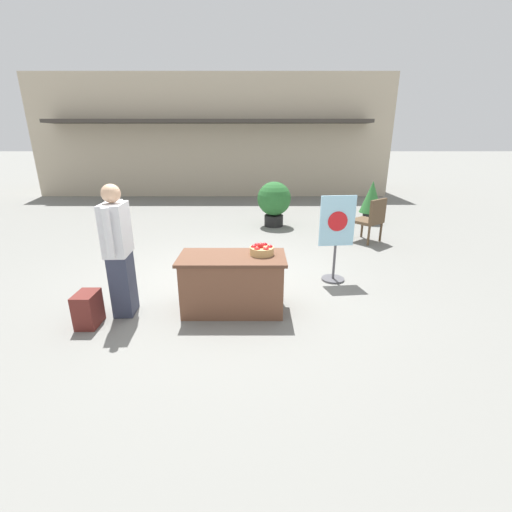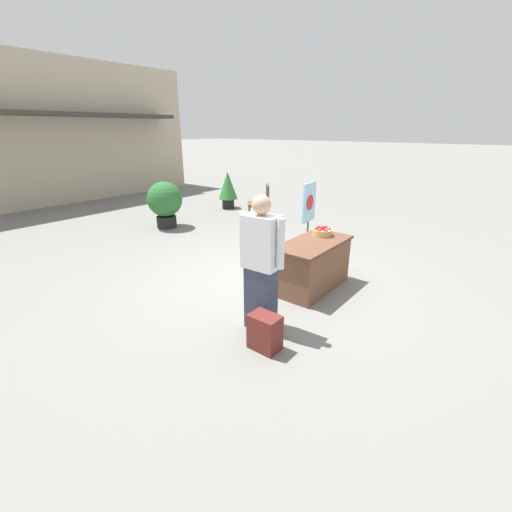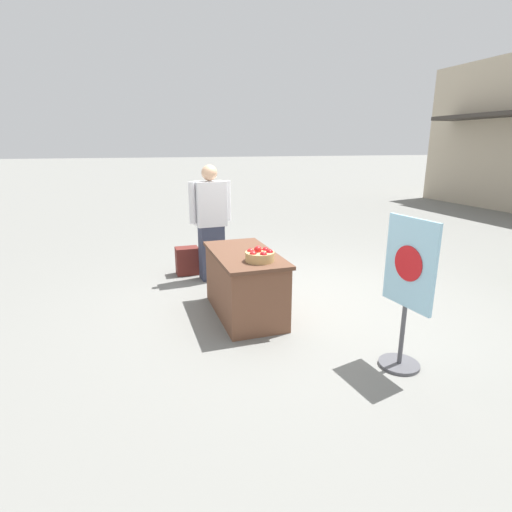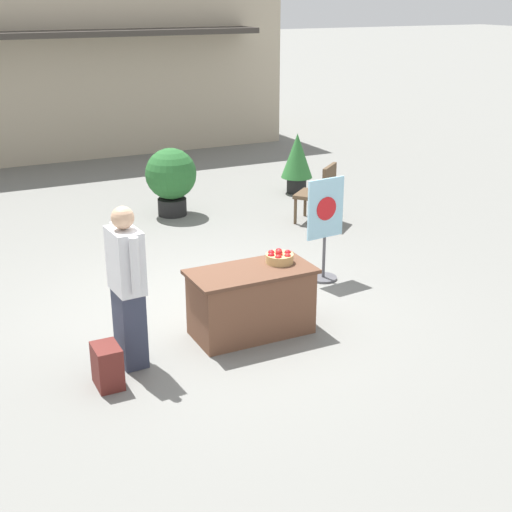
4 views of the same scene
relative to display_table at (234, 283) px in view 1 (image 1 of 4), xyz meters
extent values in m
plane|color=slate|center=(-0.23, 0.69, -0.38)|extent=(120.00, 120.00, 0.00)
cube|color=#B7A88E|center=(-1.38, 11.45, 1.83)|extent=(13.54, 4.06, 4.41)
cube|color=#38332D|center=(-1.38, 8.97, 2.36)|extent=(11.51, 0.90, 0.12)
cube|color=brown|center=(0.00, 0.00, -0.02)|extent=(1.27, 0.64, 0.71)
cube|color=brown|center=(0.00, 0.00, 0.35)|extent=(1.35, 0.68, 0.04)
cylinder|color=tan|center=(0.38, 0.06, 0.42)|extent=(0.31, 0.31, 0.10)
sphere|color=red|center=(0.48, 0.06, 0.46)|extent=(0.08, 0.08, 0.08)
sphere|color=#A30F14|center=(0.42, 0.15, 0.46)|extent=(0.08, 0.08, 0.08)
sphere|color=red|center=(0.32, 0.14, 0.46)|extent=(0.08, 0.08, 0.08)
sphere|color=red|center=(0.27, 0.06, 0.46)|extent=(0.08, 0.08, 0.08)
sphere|color=red|center=(0.32, -0.02, 0.46)|extent=(0.08, 0.08, 0.08)
sphere|color=red|center=(0.43, -0.03, 0.46)|extent=(0.08, 0.08, 0.08)
sphere|color=red|center=(0.36, 0.04, 0.49)|extent=(0.08, 0.08, 0.08)
cube|color=#33384C|center=(-1.39, -0.09, 0.02)|extent=(0.26, 0.35, 0.80)
cube|color=silver|center=(-1.39, -0.09, 0.74)|extent=(0.29, 0.44, 0.63)
sphere|color=tan|center=(-1.39, -0.09, 1.17)|extent=(0.22, 0.22, 0.22)
cylinder|color=silver|center=(-1.40, 0.17, 0.77)|extent=(0.09, 0.09, 0.58)
cylinder|color=silver|center=(-1.37, -0.35, 0.77)|extent=(0.09, 0.09, 0.58)
cube|color=maroon|center=(-1.72, -0.41, -0.17)|extent=(0.24, 0.34, 0.42)
cylinder|color=#4C4C51|center=(1.54, 1.00, -0.36)|extent=(0.36, 0.36, 0.03)
cylinder|color=#4C4C51|center=(1.54, 1.00, -0.07)|extent=(0.04, 0.04, 0.55)
cube|color=#99D1EA|center=(1.54, 1.00, 0.59)|extent=(0.54, 0.08, 0.77)
cylinder|color=red|center=(1.54, 0.98, 0.59)|extent=(0.30, 0.04, 0.30)
cylinder|color=brown|center=(2.38, 3.24, -0.17)|extent=(0.05, 0.05, 0.42)
cylinder|color=brown|center=(2.74, 3.54, -0.17)|extent=(0.05, 0.05, 0.42)
cylinder|color=brown|center=(2.68, 2.88, -0.17)|extent=(0.05, 0.05, 0.42)
cylinder|color=brown|center=(3.04, 3.18, -0.17)|extent=(0.05, 0.05, 0.42)
cube|color=brown|center=(2.71, 3.21, 0.07)|extent=(0.78, 0.78, 0.06)
cube|color=brown|center=(2.87, 3.02, 0.34)|extent=(0.46, 0.40, 0.48)
cylinder|color=black|center=(3.34, 4.90, -0.23)|extent=(0.37, 0.37, 0.30)
cone|color=#337A38|center=(3.34, 4.90, 0.33)|extent=(0.58, 0.58, 0.82)
cylinder|color=black|center=(0.76, 4.59, -0.23)|extent=(0.48, 0.48, 0.28)
sphere|color=#28662D|center=(0.76, 4.59, 0.33)|extent=(0.85, 0.85, 0.85)
camera|label=1|loc=(0.30, -4.08, 1.77)|focal=24.00mm
camera|label=2|loc=(-4.33, -2.38, 1.96)|focal=24.00mm
camera|label=3|loc=(4.18, -1.23, 1.55)|focal=28.00mm
camera|label=4|loc=(-3.11, -6.38, 3.16)|focal=50.00mm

